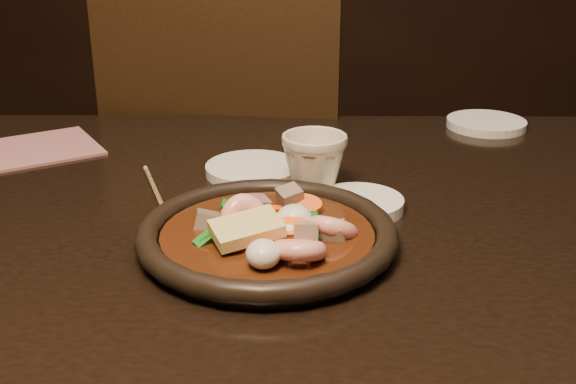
{
  "coord_description": "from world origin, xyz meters",
  "views": [
    {
      "loc": [
        -0.06,
        -0.78,
        1.11
      ],
      "look_at": [
        -0.07,
        -0.03,
        0.8
      ],
      "focal_mm": 45.0,
      "sensor_mm": 36.0,
      "label": 1
    }
  ],
  "objects_px": {
    "table": "(341,278)",
    "plate": "(267,236)",
    "chair": "(235,199)",
    "tea_cup": "(314,162)"
  },
  "relations": [
    {
      "from": "chair",
      "to": "tea_cup",
      "type": "xyz_separation_m",
      "value": [
        0.15,
        -0.51,
        0.26
      ]
    },
    {
      "from": "chair",
      "to": "plate",
      "type": "bearing_deg",
      "value": 104.92
    },
    {
      "from": "table",
      "to": "chair",
      "type": "relative_size",
      "value": 1.65
    },
    {
      "from": "table",
      "to": "tea_cup",
      "type": "xyz_separation_m",
      "value": [
        -0.03,
        0.09,
        0.12
      ]
    },
    {
      "from": "plate",
      "to": "table",
      "type": "bearing_deg",
      "value": 39.57
    },
    {
      "from": "plate",
      "to": "tea_cup",
      "type": "height_order",
      "value": "tea_cup"
    },
    {
      "from": "table",
      "to": "plate",
      "type": "height_order",
      "value": "plate"
    },
    {
      "from": "table",
      "to": "plate",
      "type": "xyz_separation_m",
      "value": [
        -0.09,
        -0.07,
        0.09
      ]
    },
    {
      "from": "table",
      "to": "plate",
      "type": "distance_m",
      "value": 0.15
    },
    {
      "from": "chair",
      "to": "plate",
      "type": "relative_size",
      "value": 3.38
    }
  ]
}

